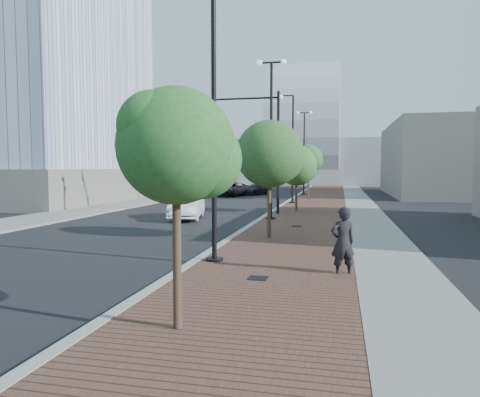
# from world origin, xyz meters

# --- Properties ---
(sidewalk) EXTENTS (7.00, 140.00, 0.12)m
(sidewalk) POSITION_xyz_m (3.50, 40.00, 0.06)
(sidewalk) COLOR #4C2D23
(sidewalk) RESTS_ON ground
(concrete_strip) EXTENTS (2.40, 140.00, 0.13)m
(concrete_strip) POSITION_xyz_m (6.20, 40.00, 0.07)
(concrete_strip) COLOR slate
(concrete_strip) RESTS_ON ground
(curb) EXTENTS (0.30, 140.00, 0.14)m
(curb) POSITION_xyz_m (0.00, 40.00, 0.07)
(curb) COLOR gray
(curb) RESTS_ON ground
(west_sidewalk) EXTENTS (4.00, 140.00, 0.12)m
(west_sidewalk) POSITION_xyz_m (-13.00, 40.00, 0.06)
(west_sidewalk) COLOR slate
(west_sidewalk) RESTS_ON ground
(white_sedan) EXTENTS (2.64, 5.08, 1.59)m
(white_sedan) POSITION_xyz_m (-4.56, 21.96, 0.80)
(white_sedan) COLOR white
(white_sedan) RESTS_ON ground
(dark_car_mid) EXTENTS (3.63, 5.80, 1.50)m
(dark_car_mid) POSITION_xyz_m (-6.94, 43.47, 0.75)
(dark_car_mid) COLOR black
(dark_car_mid) RESTS_ON ground
(dark_car_far) EXTENTS (3.37, 4.59, 1.24)m
(dark_car_far) POSITION_xyz_m (-4.87, 45.98, 0.62)
(dark_car_far) COLOR black
(dark_car_far) RESTS_ON ground
(pedestrian) EXTENTS (0.87, 0.75, 2.02)m
(pedestrian) POSITION_xyz_m (4.64, 9.12, 1.01)
(pedestrian) COLOR black
(pedestrian) RESTS_ON ground
(streetlight_1) EXTENTS (1.44, 0.56, 9.21)m
(streetlight_1) POSITION_xyz_m (0.49, 10.00, 4.34)
(streetlight_1) COLOR black
(streetlight_1) RESTS_ON ground
(streetlight_2) EXTENTS (1.72, 0.56, 9.28)m
(streetlight_2) POSITION_xyz_m (0.60, 22.00, 4.82)
(streetlight_2) COLOR black
(streetlight_2) RESTS_ON ground
(streetlight_3) EXTENTS (1.44, 0.56, 9.21)m
(streetlight_3) POSITION_xyz_m (0.49, 34.00, 4.34)
(streetlight_3) COLOR black
(streetlight_3) RESTS_ON ground
(streetlight_4) EXTENTS (1.72, 0.56, 9.28)m
(streetlight_4) POSITION_xyz_m (0.60, 46.00, 4.82)
(streetlight_4) COLOR black
(streetlight_4) RESTS_ON ground
(traffic_mast) EXTENTS (5.09, 0.20, 8.00)m
(traffic_mast) POSITION_xyz_m (-0.30, 25.00, 4.98)
(traffic_mast) COLOR black
(traffic_mast) RESTS_ON ground
(tree_0) EXTENTS (2.24, 2.16, 4.60)m
(tree_0) POSITION_xyz_m (1.65, 4.02, 3.50)
(tree_0) COLOR #382619
(tree_0) RESTS_ON ground
(tree_1) EXTENTS (2.86, 2.86, 5.12)m
(tree_1) POSITION_xyz_m (1.65, 15.02, 3.69)
(tree_1) COLOR #382619
(tree_1) RESTS_ON ground
(tree_2) EXTENTS (2.77, 2.77, 4.64)m
(tree_2) POSITION_xyz_m (1.65, 27.02, 3.24)
(tree_2) COLOR #382619
(tree_2) RESTS_ON ground
(tree_3) EXTENTS (2.61, 2.59, 5.27)m
(tree_3) POSITION_xyz_m (1.65, 39.02, 3.96)
(tree_3) COLOR #382619
(tree_3) RESTS_ON ground
(tower_podium) EXTENTS (19.00, 19.00, 3.00)m
(tower_podium) POSITION_xyz_m (-24.00, 32.00, 1.50)
(tower_podium) COLOR #65615B
(tower_podium) RESTS_ON ground
(convention_center) EXTENTS (50.00, 30.00, 50.00)m
(convention_center) POSITION_xyz_m (-2.00, 85.00, 6.00)
(convention_center) COLOR #AAAEB4
(convention_center) RESTS_ON ground
(commercial_block_nw) EXTENTS (14.00, 20.00, 10.00)m
(commercial_block_nw) POSITION_xyz_m (-20.00, 60.00, 5.00)
(commercial_block_nw) COLOR slate
(commercial_block_nw) RESTS_ON ground
(commercial_block_ne) EXTENTS (12.00, 22.00, 8.00)m
(commercial_block_ne) POSITION_xyz_m (16.00, 50.00, 4.00)
(commercial_block_ne) COLOR slate
(commercial_block_ne) RESTS_ON ground
(utility_cover_1) EXTENTS (0.50, 0.50, 0.02)m
(utility_cover_1) POSITION_xyz_m (2.40, 8.00, 0.13)
(utility_cover_1) COLOR black
(utility_cover_1) RESTS_ON sidewalk
(utility_cover_2) EXTENTS (0.50, 0.50, 0.02)m
(utility_cover_2) POSITION_xyz_m (2.40, 19.00, 0.13)
(utility_cover_2) COLOR black
(utility_cover_2) RESTS_ON sidewalk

